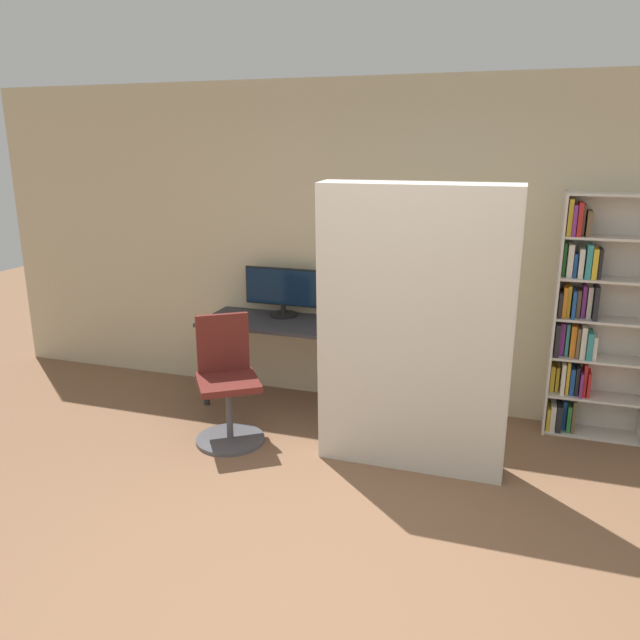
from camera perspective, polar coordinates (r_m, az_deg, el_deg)
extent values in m
plane|color=brown|center=(3.29, -1.64, -25.68)|extent=(16.00, 16.00, 0.00)
cube|color=#C6B793|center=(5.19, 8.58, 6.36)|extent=(8.00, 0.06, 2.70)
cube|color=#2D2D33|center=(5.27, -3.19, -0.29)|extent=(1.41, 0.62, 0.03)
cylinder|color=#2D2D33|center=(5.44, -10.47, -4.15)|extent=(0.05, 0.05, 0.71)
cylinder|color=#2D2D33|center=(4.97, 2.80, -5.80)|extent=(0.05, 0.05, 0.71)
cylinder|color=#2D2D33|center=(5.85, -8.15, -2.59)|extent=(0.05, 0.05, 0.71)
cylinder|color=#2D2D33|center=(5.43, 4.22, -3.95)|extent=(0.05, 0.05, 0.71)
cylinder|color=black|center=(5.44, -3.37, 0.50)|extent=(0.25, 0.25, 0.02)
cylinder|color=black|center=(5.43, -3.37, 1.03)|extent=(0.04, 0.04, 0.09)
cube|color=black|center=(5.39, -3.38, 3.06)|extent=(0.69, 0.02, 0.33)
cube|color=#0A1E38|center=(5.38, -3.41, 3.04)|extent=(0.67, 0.03, 0.30)
cylinder|color=#4C4C51|center=(4.88, -8.19, -10.74)|extent=(0.52, 0.52, 0.03)
cylinder|color=#4C4C51|center=(4.79, -8.30, -8.32)|extent=(0.05, 0.05, 0.42)
cube|color=#591E19|center=(4.70, -8.41, -5.68)|extent=(0.61, 0.61, 0.05)
cube|color=#591E19|center=(4.80, -8.88, -2.06)|extent=(0.35, 0.26, 0.45)
cube|color=beige|center=(5.05, 20.62, 0.34)|extent=(0.02, 0.28, 1.85)
cube|color=beige|center=(5.21, 24.39, 0.37)|extent=(0.71, 0.02, 1.85)
cube|color=beige|center=(5.38, 23.42, -9.44)|extent=(0.68, 0.24, 0.02)
cube|color=beige|center=(5.27, 23.78, -6.41)|extent=(0.68, 0.24, 0.02)
cube|color=beige|center=(5.17, 24.15, -3.26)|extent=(0.68, 0.24, 0.02)
cube|color=beige|center=(5.08, 24.53, 0.00)|extent=(0.68, 0.24, 0.02)
cube|color=beige|center=(5.02, 24.92, 3.36)|extent=(0.68, 0.24, 0.02)
cube|color=beige|center=(4.97, 25.33, 6.80)|extent=(0.68, 0.24, 0.02)
cube|color=beige|center=(4.94, 25.74, 10.30)|extent=(0.68, 0.24, 0.02)
cube|color=gold|center=(5.31, 20.12, -8.26)|extent=(0.03, 0.19, 0.18)
cube|color=silver|center=(5.31, 20.50, -8.12)|extent=(0.04, 0.20, 0.21)
cube|color=#232328|center=(5.31, 20.98, -8.18)|extent=(0.04, 0.20, 0.21)
cube|color=#1E4C9E|center=(5.34, 21.40, -7.93)|extent=(0.03, 0.14, 0.24)
cube|color=#287A38|center=(5.33, 21.78, -8.14)|extent=(0.03, 0.18, 0.21)
cube|color=brown|center=(5.30, 22.17, -8.02)|extent=(0.03, 0.14, 0.26)
cube|color=gold|center=(5.24, 20.47, -4.87)|extent=(0.03, 0.15, 0.21)
cube|color=gold|center=(5.24, 20.86, -4.93)|extent=(0.02, 0.14, 0.20)
cube|color=silver|center=(5.19, 21.32, -4.90)|extent=(0.03, 0.17, 0.25)
cube|color=gold|center=(5.21, 21.69, -4.77)|extent=(0.02, 0.17, 0.26)
cube|color=#1E4C9E|center=(5.23, 22.03, -5.03)|extent=(0.03, 0.19, 0.21)
cube|color=#232328|center=(5.23, 22.41, -4.99)|extent=(0.02, 0.18, 0.22)
cube|color=#7A2D84|center=(5.21, 22.72, -5.30)|extent=(0.02, 0.20, 0.19)
cube|color=red|center=(5.22, 23.02, -4.89)|extent=(0.02, 0.18, 0.26)
cube|color=red|center=(5.21, 23.33, -5.33)|extent=(0.02, 0.15, 0.20)
cube|color=#232328|center=(5.09, 20.84, -1.59)|extent=(0.03, 0.19, 0.25)
cube|color=#7A2D84|center=(5.13, 21.24, -1.51)|extent=(0.04, 0.15, 0.25)
cube|color=teal|center=(5.12, 21.65, -1.57)|extent=(0.02, 0.15, 0.25)
cube|color=orange|center=(5.12, 22.10, -1.66)|extent=(0.04, 0.17, 0.24)
cube|color=brown|center=(5.12, 22.48, -1.76)|extent=(0.02, 0.20, 0.23)
cube|color=silver|center=(5.10, 22.91, -1.80)|extent=(0.04, 0.17, 0.24)
cube|color=teal|center=(5.10, 23.40, -2.07)|extent=(0.04, 0.17, 0.21)
cube|color=silver|center=(5.13, 23.78, -2.20)|extent=(0.03, 0.18, 0.18)
cube|color=#232328|center=(5.02, 21.09, 1.42)|extent=(0.02, 0.19, 0.19)
cube|color=orange|center=(5.04, 21.45, 1.67)|extent=(0.03, 0.19, 0.23)
cube|color=gold|center=(5.05, 21.78, 1.70)|extent=(0.02, 0.17, 0.24)
cube|color=#1E4C9E|center=(5.03, 22.17, 1.45)|extent=(0.02, 0.20, 0.21)
cube|color=brown|center=(5.07, 22.52, 1.50)|extent=(0.03, 0.17, 0.21)
cube|color=#7A2D84|center=(5.06, 22.95, 1.65)|extent=(0.03, 0.14, 0.24)
cube|color=silver|center=(5.07, 23.39, 1.58)|extent=(0.03, 0.15, 0.24)
cube|color=#232328|center=(5.04, 23.88, 1.52)|extent=(0.03, 0.20, 0.25)
cube|color=#287A38|center=(4.99, 21.44, 5.22)|extent=(0.02, 0.13, 0.24)
cube|color=silver|center=(4.98, 21.88, 5.15)|extent=(0.04, 0.20, 0.24)
cube|color=#1E4C9E|center=(4.97, 22.28, 4.69)|extent=(0.02, 0.14, 0.17)
cube|color=silver|center=(4.96, 22.75, 4.87)|extent=(0.04, 0.16, 0.22)
cube|color=teal|center=(4.96, 23.32, 4.99)|extent=(0.04, 0.17, 0.25)
cube|color=gold|center=(4.95, 23.80, 4.76)|extent=(0.04, 0.14, 0.22)
cube|color=#232328|center=(5.01, 24.18, 4.79)|extent=(0.02, 0.19, 0.21)
cube|color=gold|center=(4.90, 21.88, 8.74)|extent=(0.03, 0.16, 0.26)
cube|color=#7A2D84|center=(4.92, 22.22, 8.49)|extent=(0.03, 0.20, 0.22)
cube|color=red|center=(4.91, 22.64, 8.54)|extent=(0.03, 0.18, 0.24)
cube|color=brown|center=(4.95, 22.92, 8.46)|extent=(0.02, 0.18, 0.22)
cube|color=brown|center=(4.94, 23.35, 8.15)|extent=(0.03, 0.19, 0.18)
cube|color=beige|center=(4.18, 8.57, -1.12)|extent=(1.28, 0.32, 1.96)
cube|color=beige|center=(4.13, 17.25, -1.87)|extent=(0.01, 0.32, 1.92)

